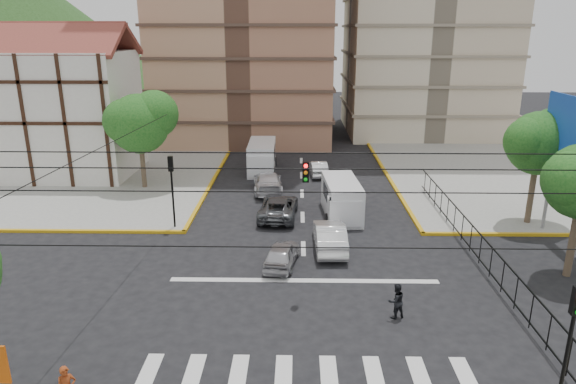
{
  "coord_description": "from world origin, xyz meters",
  "views": [
    {
      "loc": [
        -0.35,
        -21.19,
        11.63
      ],
      "look_at": [
        -0.81,
        2.79,
        4.0
      ],
      "focal_mm": 32.0,
      "sensor_mm": 36.0,
      "label": 1
    }
  ],
  "objects_px": {
    "car_white_front_right": "(330,236)",
    "pedestrian_crosswalk": "(396,301)",
    "van_left_lane": "(262,158)",
    "car_silver_front_left": "(282,254)",
    "traffic_light_se": "(571,330)",
    "van_right_lane": "(342,200)",
    "traffic_light_nw": "(172,180)"
  },
  "relations": [
    {
      "from": "car_silver_front_left",
      "to": "pedestrian_crosswalk",
      "type": "distance_m",
      "value": 7.01
    },
    {
      "from": "traffic_light_se",
      "to": "van_right_lane",
      "type": "xyz_separation_m",
      "value": [
        -5.28,
        17.91,
        -1.97
      ]
    },
    {
      "from": "van_right_lane",
      "to": "car_silver_front_left",
      "type": "distance_m",
      "value": 8.08
    },
    {
      "from": "traffic_light_se",
      "to": "traffic_light_nw",
      "type": "xyz_separation_m",
      "value": [
        -15.6,
        15.6,
        0.0
      ]
    },
    {
      "from": "car_silver_front_left",
      "to": "pedestrian_crosswalk",
      "type": "bearing_deg",
      "value": 144.15
    },
    {
      "from": "van_right_lane",
      "to": "car_silver_front_left",
      "type": "xyz_separation_m",
      "value": [
        -3.65,
        -7.19,
        -0.52
      ]
    },
    {
      "from": "car_white_front_right",
      "to": "pedestrian_crosswalk",
      "type": "relative_size",
      "value": 2.98
    },
    {
      "from": "traffic_light_se",
      "to": "pedestrian_crosswalk",
      "type": "height_order",
      "value": "traffic_light_se"
    },
    {
      "from": "traffic_light_nw",
      "to": "car_silver_front_left",
      "type": "xyz_separation_m",
      "value": [
        6.67,
        -4.89,
        -2.49
      ]
    },
    {
      "from": "traffic_light_nw",
      "to": "car_white_front_right",
      "type": "bearing_deg",
      "value": -16.8
    },
    {
      "from": "traffic_light_se",
      "to": "van_left_lane",
      "type": "bearing_deg",
      "value": 111.23
    },
    {
      "from": "traffic_light_nw",
      "to": "car_silver_front_left",
      "type": "distance_m",
      "value": 8.63
    },
    {
      "from": "van_left_lane",
      "to": "car_silver_front_left",
      "type": "height_order",
      "value": "van_left_lane"
    },
    {
      "from": "traffic_light_nw",
      "to": "pedestrian_crosswalk",
      "type": "relative_size",
      "value": 2.82
    },
    {
      "from": "van_right_lane",
      "to": "car_white_front_right",
      "type": "height_order",
      "value": "van_right_lane"
    },
    {
      "from": "car_silver_front_left",
      "to": "traffic_light_se",
      "type": "bearing_deg",
      "value": 139.1
    },
    {
      "from": "traffic_light_se",
      "to": "car_white_front_right",
      "type": "relative_size",
      "value": 0.95
    },
    {
      "from": "traffic_light_se",
      "to": "van_right_lane",
      "type": "relative_size",
      "value": 0.82
    },
    {
      "from": "van_left_lane",
      "to": "car_silver_front_left",
      "type": "bearing_deg",
      "value": -83.74
    },
    {
      "from": "pedestrian_crosswalk",
      "to": "traffic_light_nw",
      "type": "bearing_deg",
      "value": -63.11
    },
    {
      "from": "traffic_light_se",
      "to": "pedestrian_crosswalk",
      "type": "distance_m",
      "value": 7.38
    },
    {
      "from": "traffic_light_nw",
      "to": "car_white_front_right",
      "type": "xyz_separation_m",
      "value": [
        9.25,
        -2.79,
        -2.35
      ]
    },
    {
      "from": "van_left_lane",
      "to": "car_silver_front_left",
      "type": "xyz_separation_m",
      "value": [
        2.25,
        -18.08,
        -0.6
      ]
    },
    {
      "from": "car_silver_front_left",
      "to": "car_white_front_right",
      "type": "height_order",
      "value": "car_white_front_right"
    },
    {
      "from": "traffic_light_nw",
      "to": "car_silver_front_left",
      "type": "bearing_deg",
      "value": -36.25
    },
    {
      "from": "van_left_lane",
      "to": "traffic_light_se",
      "type": "bearing_deg",
      "value": -69.61
    },
    {
      "from": "traffic_light_se",
      "to": "car_white_front_right",
      "type": "height_order",
      "value": "traffic_light_se"
    },
    {
      "from": "car_silver_front_left",
      "to": "car_white_front_right",
      "type": "bearing_deg",
      "value": -131.67
    },
    {
      "from": "van_right_lane",
      "to": "car_silver_front_left",
      "type": "bearing_deg",
      "value": -121.17
    },
    {
      "from": "traffic_light_nw",
      "to": "van_left_lane",
      "type": "xyz_separation_m",
      "value": [
        4.41,
        13.19,
        -1.89
      ]
    },
    {
      "from": "traffic_light_nw",
      "to": "van_right_lane",
      "type": "height_order",
      "value": "traffic_light_nw"
    },
    {
      "from": "pedestrian_crosswalk",
      "to": "van_right_lane",
      "type": "bearing_deg",
      "value": -106.72
    }
  ]
}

